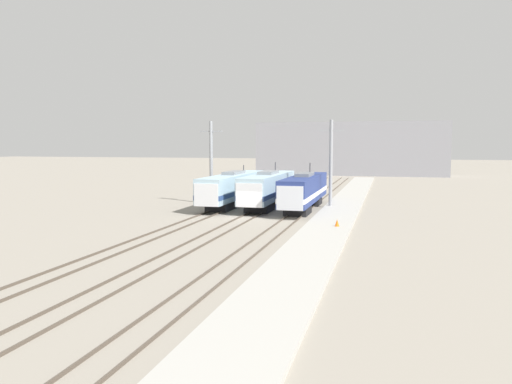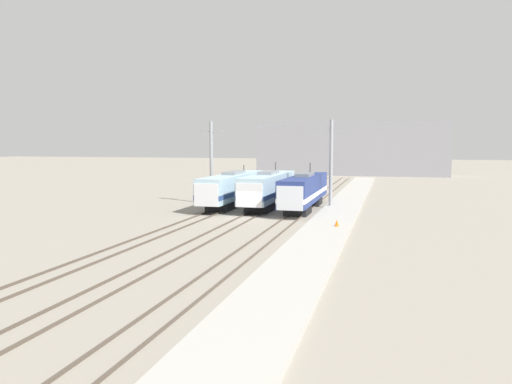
% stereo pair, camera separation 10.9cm
% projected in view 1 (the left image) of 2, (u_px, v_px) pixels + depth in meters
% --- Properties ---
extents(ground_plane, '(400.00, 400.00, 0.00)m').
position_uv_depth(ground_plane, '(248.00, 217.00, 49.22)').
color(ground_plane, gray).
extents(rail_pair_far_left, '(1.51, 120.00, 0.15)m').
position_uv_depth(rail_pair_far_left, '(207.00, 215.00, 50.33)').
color(rail_pair_far_left, '#4C4238').
rests_on(rail_pair_far_left, ground_plane).
extents(rail_pair_center, '(1.51, 120.00, 0.15)m').
position_uv_depth(rail_pair_center, '(248.00, 217.00, 49.21)').
color(rail_pair_center, '#4C4238').
rests_on(rail_pair_center, ground_plane).
extents(rail_pair_far_right, '(1.51, 120.00, 0.15)m').
position_uv_depth(rail_pair_far_right, '(292.00, 218.00, 48.09)').
color(rail_pair_far_right, '#4C4238').
rests_on(rail_pair_far_right, ground_plane).
extents(locomotive_far_left, '(2.83, 18.70, 4.59)m').
position_uv_depth(locomotive_far_left, '(233.00, 188.00, 58.48)').
color(locomotive_far_left, '#232326').
rests_on(locomotive_far_left, ground_plane).
extents(locomotive_center, '(3.00, 16.44, 5.03)m').
position_uv_depth(locomotive_center, '(267.00, 189.00, 56.68)').
color(locomotive_center, '#232326').
rests_on(locomotive_center, ground_plane).
extents(locomotive_far_right, '(2.82, 17.05, 5.00)m').
position_uv_depth(locomotive_far_right, '(304.00, 191.00, 54.64)').
color(locomotive_far_right, black).
rests_on(locomotive_far_right, ground_plane).
extents(catenary_tower_left, '(2.77, 0.39, 9.93)m').
position_uv_depth(catenary_tower_left, '(211.00, 161.00, 59.86)').
color(catenary_tower_left, gray).
rests_on(catenary_tower_left, ground_plane).
extents(catenary_tower_right, '(2.77, 0.39, 9.93)m').
position_uv_depth(catenary_tower_right, '(331.00, 163.00, 56.18)').
color(catenary_tower_right, gray).
rests_on(catenary_tower_right, ground_plane).
extents(platform, '(4.00, 120.00, 0.26)m').
position_uv_depth(platform, '(334.00, 219.00, 47.05)').
color(platform, '#A8A59E').
rests_on(platform, ground_plane).
extents(traffic_cone, '(0.39, 0.39, 0.59)m').
position_uv_depth(traffic_cone, '(337.00, 223.00, 42.22)').
color(traffic_cone, orange).
rests_on(traffic_cone, platform).
extents(depot_building, '(43.44, 9.87, 12.25)m').
position_uv_depth(depot_building, '(350.00, 149.00, 117.01)').
color(depot_building, gray).
rests_on(depot_building, ground_plane).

